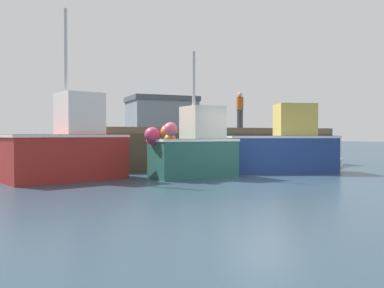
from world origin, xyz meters
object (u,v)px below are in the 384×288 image
object	(u,v)px
rowboat	(327,163)
dockworker	(240,110)
fishing_boat_near_right	(193,148)
fishing_boat_near_left	(69,148)
fishing_boat_mid	(284,147)

from	to	relation	value
rowboat	dockworker	size ratio (longest dim) A/B	1.05
rowboat	dockworker	world-z (taller)	dockworker
fishing_boat_near_right	rowboat	world-z (taller)	fishing_boat_near_right
fishing_boat_near_left	fishing_boat_near_right	size ratio (longest dim) A/B	1.27
fishing_boat_near_left	dockworker	distance (m)	9.36
fishing_boat_near_right	dockworker	size ratio (longest dim) A/B	2.41
fishing_boat_mid	dockworker	bearing A→B (deg)	82.56
fishing_boat_near_left	fishing_boat_near_right	distance (m)	3.99
fishing_boat_near_right	rowboat	distance (m)	6.99
fishing_boat_near_right	dockworker	world-z (taller)	fishing_boat_near_right
fishing_boat_near_left	fishing_boat_mid	xyz separation A→B (m)	(7.78, -0.46, -0.04)
fishing_boat_near_right	fishing_boat_mid	world-z (taller)	fishing_boat_near_right
fishing_boat_near_left	dockworker	size ratio (longest dim) A/B	3.07
fishing_boat_mid	dockworker	xyz separation A→B (m)	(0.57, 4.36, 1.64)
dockworker	rowboat	bearing A→B (deg)	-54.79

